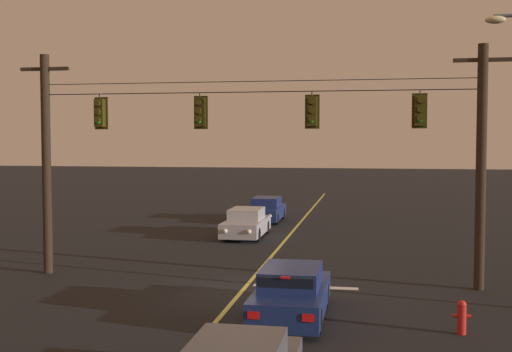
# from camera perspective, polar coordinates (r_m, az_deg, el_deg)

# --- Properties ---
(ground_plane) EXTENTS (180.00, 180.00, 0.00)m
(ground_plane) POSITION_cam_1_polar(r_m,az_deg,el_deg) (20.04, -1.58, -10.49)
(ground_plane) COLOR black
(lane_centre_stripe) EXTENTS (0.14, 60.00, 0.01)m
(lane_centre_stripe) POSITION_cam_1_polar(r_m,az_deg,el_deg) (27.87, 1.80, -6.59)
(lane_centre_stripe) COLOR #D1C64C
(lane_centre_stripe) RESTS_ON ground
(stop_bar_paint) EXTENTS (3.40, 0.36, 0.01)m
(stop_bar_paint) POSITION_cam_1_polar(r_m,az_deg,el_deg) (21.22, 4.37, -9.72)
(stop_bar_paint) COLOR silver
(stop_bar_paint) RESTS_ON ground
(signal_span_assembly) EXTENTS (16.52, 0.32, 7.73)m
(signal_span_assembly) POSITION_cam_1_polar(r_m,az_deg,el_deg) (21.56, -0.46, 1.27)
(signal_span_assembly) COLOR #2D2116
(signal_span_assembly) RESTS_ON ground
(traffic_light_leftmost) EXTENTS (0.48, 0.41, 1.22)m
(traffic_light_leftmost) POSITION_cam_1_polar(r_m,az_deg,el_deg) (23.12, -13.64, 5.43)
(traffic_light_leftmost) COLOR black
(traffic_light_left_inner) EXTENTS (0.48, 0.41, 1.22)m
(traffic_light_left_inner) POSITION_cam_1_polar(r_m,az_deg,el_deg) (21.93, -4.99, 5.63)
(traffic_light_left_inner) COLOR black
(traffic_light_centre) EXTENTS (0.48, 0.41, 1.22)m
(traffic_light_centre) POSITION_cam_1_polar(r_m,az_deg,el_deg) (21.27, 4.95, 5.71)
(traffic_light_centre) COLOR black
(traffic_light_right_inner) EXTENTS (0.48, 0.41, 1.22)m
(traffic_light_right_inner) POSITION_cam_1_polar(r_m,az_deg,el_deg) (21.24, 14.26, 5.63)
(traffic_light_right_inner) COLOR black
(car_waiting_near_lane) EXTENTS (1.80, 4.33, 1.39)m
(car_waiting_near_lane) POSITION_cam_1_polar(r_m,az_deg,el_deg) (17.52, 3.15, -10.32)
(car_waiting_near_lane) COLOR navy
(car_waiting_near_lane) RESTS_ON ground
(car_oncoming_lead) EXTENTS (1.80, 4.42, 1.39)m
(car_oncoming_lead) POSITION_cam_1_polar(r_m,az_deg,el_deg) (31.73, -0.88, -4.22)
(car_oncoming_lead) COLOR #A5A5AD
(car_oncoming_lead) RESTS_ON ground
(car_oncoming_trailing) EXTENTS (1.80, 4.42, 1.39)m
(car_oncoming_trailing) POSITION_cam_1_polar(r_m,az_deg,el_deg) (37.81, 0.90, -3.02)
(car_oncoming_trailing) COLOR navy
(car_oncoming_trailing) RESTS_ON ground
(fire_hydrant) EXTENTS (0.44, 0.22, 0.84)m
(fire_hydrant) POSITION_cam_1_polar(r_m,az_deg,el_deg) (16.88, 17.69, -11.72)
(fire_hydrant) COLOR red
(fire_hydrant) RESTS_ON ground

